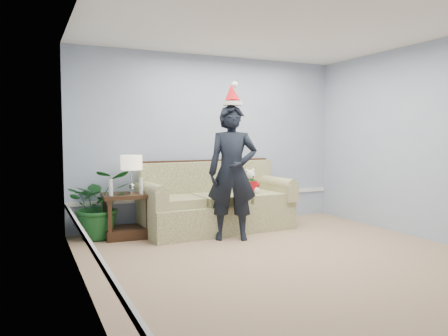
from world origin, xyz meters
The scene contains 10 objects.
room_shell centered at (0.00, 0.00, 1.35)m, with size 4.54×5.04×2.74m.
wainscot_trim centered at (-1.18, 1.18, 0.45)m, with size 4.49×4.99×0.06m.
sofa centered at (-0.12, 2.04, 0.37)m, with size 2.29×1.08×1.05m.
side_table centered at (-1.48, 2.07, 0.24)m, with size 0.67×0.57×0.62m.
table_lamp centered at (-1.38, 2.13, 1.03)m, with size 0.30×0.30×0.53m.
candle_pair centered at (-1.50, 1.93, 0.72)m, with size 0.47×0.06×0.23m.
houseplant centered at (-1.82, 2.18, 0.48)m, with size 0.87×0.75×0.96m, color #195321.
man centered at (-0.16, 1.37, 0.92)m, with size 0.67×0.44×1.84m, color black.
santa_hat centered at (-0.16, 1.38, 1.97)m, with size 0.32×0.35×0.32m.
teddy_bear centered at (0.37, 1.86, 0.69)m, with size 0.25×0.27×0.38m.
Camera 1 is at (-2.75, -3.98, 1.42)m, focal length 35.00 mm.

